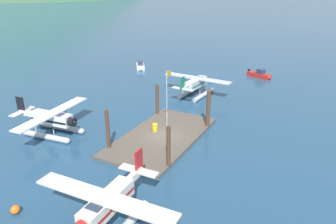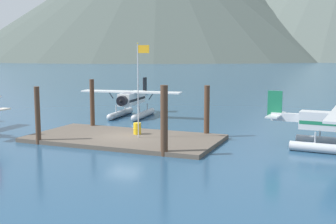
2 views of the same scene
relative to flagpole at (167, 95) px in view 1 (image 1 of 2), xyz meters
name	(u,v)px [view 1 (image 1 of 2)]	position (x,y,z in m)	size (l,w,h in m)	color
ground_plane	(162,138)	(-1.28, -0.01, -4.52)	(1200.00, 1200.00, 0.00)	navy
dock_platform	(162,136)	(-1.28, -0.01, -4.37)	(14.05, 7.26, 0.30)	brown
piling_near_left	(168,148)	(-6.33, -3.51, -2.46)	(0.37, 0.37, 4.12)	#4C3323
piling_near_right	(208,110)	(3.37, -3.43, -2.28)	(0.46, 0.46, 4.48)	#4C3323
piling_far_left	(108,130)	(-6.12, 3.33, -2.39)	(0.38, 0.38, 4.27)	#4C3323
piling_far_right	(157,100)	(4.01, 3.56, -2.52)	(0.42, 0.42, 4.01)	#4C3323
flagpole	(167,95)	(0.00, 0.00, 0.00)	(0.95, 0.10, 6.88)	silver
fuel_drum	(155,128)	(-0.78, 1.13, -3.78)	(0.62, 0.62, 0.88)	gold
mooring_buoy	(15,210)	(-16.90, 3.36, -4.19)	(0.66, 0.66, 0.66)	orange
seaplane_silver_stbd_fwd	(196,85)	(13.44, 2.33, -2.94)	(7.97, 10.47, 3.84)	#B7BABF
seaplane_white_bow_left	(52,121)	(-6.20, 10.88, -2.94)	(10.49, 7.95, 3.84)	#B7BABF
seaplane_cream_port_aft	(107,208)	(-14.84, -3.42, -2.94)	(7.98, 10.45, 3.84)	#B7BABF
boat_white_open_east	(140,66)	(23.59, 18.69, -4.03)	(4.30, 3.63, 1.50)	silver
boat_red_open_se	(260,74)	(28.15, -3.73, -4.03)	(3.00, 4.61, 1.50)	#B2231E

